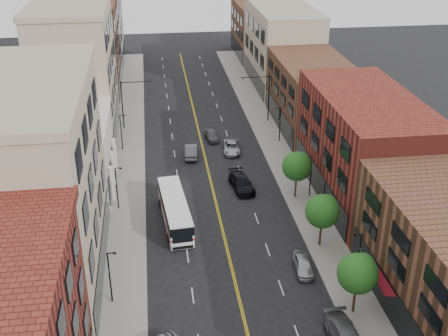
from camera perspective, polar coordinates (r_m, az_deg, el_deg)
name	(u,v)px	position (r m, az deg, el deg)	size (l,w,h in m)	color
sidewalk_left	(129,165)	(73.88, -9.58, 0.27)	(4.00, 110.00, 0.15)	gray
sidewalk_right	(280,157)	(75.61, 5.71, 1.16)	(4.00, 110.00, 0.15)	gray
bldg_l_tanoffice	(36,189)	(51.22, -18.59, -2.00)	(10.00, 22.00, 18.00)	tan
bldg_l_white	(67,154)	(69.32, -15.66, 1.39)	(10.00, 14.00, 8.00)	silver
bldg_l_far_a	(77,72)	(83.42, -14.75, 9.43)	(10.00, 20.00, 18.00)	tan
bldg_l_far_b	(89,47)	(103.00, -13.55, 11.85)	(10.00, 20.00, 15.00)	brown
bldg_l_far_c	(95,12)	(119.98, -12.97, 15.14)	(10.00, 16.00, 20.00)	tan
bldg_r_mid	(364,147)	(65.66, 14.04, 2.09)	(10.00, 22.00, 12.00)	maroon
bldg_r_far_a	(313,95)	(84.46, 9.02, 7.33)	(10.00, 20.00, 10.00)	brown
bldg_r_far_b	(282,46)	(103.34, 5.88, 12.20)	(10.00, 22.00, 14.00)	tan
bldg_r_far_c	(260,30)	(122.70, 3.71, 13.83)	(10.00, 18.00, 11.00)	brown
tree_r_1	(358,272)	(47.97, 13.50, -10.25)	(3.40, 3.40, 5.59)	black
tree_r_2	(323,210)	(55.78, 10.04, -4.23)	(3.40, 3.40, 5.59)	black
tree_r_3	(298,165)	(64.20, 7.49, 0.27)	(3.40, 3.40, 5.59)	black
lamp_l_1	(110,275)	(49.30, -11.50, -10.56)	(0.81, 0.55, 5.05)	black
lamp_l_2	(117,186)	(62.83, -10.81, -1.80)	(0.81, 0.55, 5.05)	black
lamp_l_3	(121,130)	(77.32, -10.38, 3.78)	(0.81, 0.55, 5.05)	black
lamp_r_1	(359,255)	(52.09, 13.52, -8.55)	(0.81, 0.55, 5.05)	black
lamp_r_2	(310,174)	(65.05, 8.78, -0.60)	(0.81, 0.55, 5.05)	black
lamp_r_3	(280,122)	(79.13, 5.68, 4.63)	(0.81, 0.55, 5.05)	black
signal_mast_left	(127,99)	(84.17, -9.84, 6.94)	(4.49, 0.18, 7.20)	black
signal_mast_right	(264,93)	(85.73, 4.09, 7.63)	(4.49, 0.18, 7.20)	black
city_bus	(175,209)	(60.17, -5.02, -4.19)	(3.34, 11.15, 2.83)	white
car_parked_far	(303,265)	(53.83, 8.06, -9.70)	(1.62, 4.03, 1.37)	#A5A7AD
car_lane_behind	(191,151)	(75.27, -3.38, 1.71)	(1.62, 4.64, 1.53)	#4F4F54
car_lane_a	(242,183)	(67.00, 1.79, -1.53)	(2.22, 5.46, 1.58)	black
car_lane_b	(232,147)	(76.57, 0.79, 2.12)	(2.23, 4.83, 1.34)	#A1A4A9
car_lane_c	(212,135)	(80.32, -1.27, 3.33)	(1.61, 3.99, 1.36)	#4D4D52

